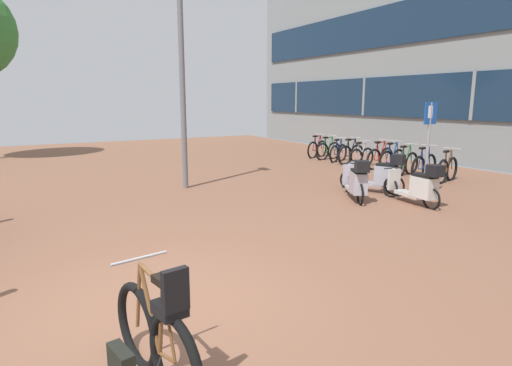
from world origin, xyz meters
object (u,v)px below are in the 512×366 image
Objects in this scene: bicycle_foreground at (154,340)px; scooter_near at (357,181)px; bicycle_rack_03 at (392,161)px; bicycle_rack_04 at (380,158)px; bicycle_rack_09 at (317,149)px; scooter_mid at (418,186)px; bicycle_rack_07 at (338,153)px; bicycle_rack_01 at (424,167)px; bicycle_rack_02 at (406,164)px; parking_sign at (428,139)px; scooter_far at (380,175)px; bicycle_rack_06 at (351,154)px; bicycle_rack_08 at (328,151)px; bicycle_rack_00 at (447,170)px; bicycle_rack_05 at (361,157)px; lamp_post at (182,62)px.

bicycle_foreground is 7.19m from scooter_near.
bicycle_rack_03 reaches higher than bicycle_rack_04.
bicycle_rack_09 is 0.74× the size of scooter_mid.
bicycle_rack_07 is 0.70× the size of scooter_mid.
scooter_near is (-3.62, -1.10, 0.09)m from bicycle_rack_01.
bicycle_rack_03 is (9.64, 6.53, -0.05)m from bicycle_foreground.
bicycle_rack_04 is (0.28, 1.32, 0.00)m from bicycle_rack_02.
bicycle_rack_01 is 0.63× the size of parking_sign.
scooter_far is at bearing -150.49° from bicycle_rack_02.
bicycle_rack_07 is (-0.03, 0.66, -0.02)m from bicycle_rack_06.
bicycle_rack_08 is at bearing 70.73° from parking_sign.
bicycle_rack_08 reaches higher than bicycle_rack_07.
bicycle_rack_05 is at bearing 91.84° from bicycle_rack_00.
bicycle_rack_01 is 0.66m from bicycle_rack_02.
bicycle_rack_00 is at bearing -90.22° from bicycle_rack_06.
parking_sign is (-1.99, -2.34, 1.04)m from bicycle_rack_02.
bicycle_rack_01 reaches higher than bicycle_rack_06.
bicycle_rack_04 is 0.79× the size of scooter_mid.
bicycle_foreground is at bearing -140.64° from bicycle_rack_05.
bicycle_rack_07 is at bearing 86.08° from bicycle_rack_05.
lamp_post is (-6.70, -1.13, 2.85)m from bicycle_rack_06.
parking_sign is at bearing 29.83° from scooter_mid.
scooter_far is (-2.73, -6.06, 0.12)m from bicycle_rack_09.
bicycle_rack_06 reaches higher than bicycle_rack_08.
bicycle_rack_09 is at bearing 89.16° from bicycle_rack_03.
bicycle_foreground reaches higher than bicycle_rack_01.
parking_sign is 0.39× the size of lamp_post.
bicycle_rack_07 is (0.15, 3.31, -0.02)m from bicycle_rack_02.
bicycle_rack_08 is at bearing 89.56° from bicycle_rack_00.
bicycle_rack_05 is (-0.21, 0.66, -0.02)m from bicycle_rack_04.
parking_sign is at bearing -113.62° from bicycle_rack_06.
bicycle_foreground reaches higher than bicycle_rack_08.
scooter_mid is 1.11× the size of scooter_far.
lamp_post reaches higher than scooter_near.
bicycle_rack_01 is 1.05× the size of bicycle_rack_06.
bicycle_rack_08 is at bearing 87.59° from bicycle_rack_01.
scooter_far is 5.67m from lamp_post.
lamp_post is (-6.51, 1.52, 2.85)m from bicycle_rack_02.
bicycle_rack_08 is at bearing 85.77° from bicycle_rack_05.
scooter_far reaches higher than bicycle_rack_00.
bicycle_rack_00 is 1.98m from bicycle_rack_03.
bicycle_rack_06 is at bearing 66.38° from parking_sign.
lamp_post reaches higher than bicycle_rack_09.
scooter_mid is (-3.01, -4.09, 0.09)m from bicycle_rack_04.
scooter_mid reaches higher than bicycle_rack_05.
bicycle_rack_02 is at bearing 29.51° from scooter_far.
bicycle_rack_08 is (0.21, 3.97, -0.01)m from bicycle_rack_02.
bicycle_rack_00 is at bearing -23.04° from lamp_post.
parking_sign reaches higher than bicycle_rack_08.
bicycle_rack_02 is (-0.02, 0.66, -0.01)m from bicycle_rack_01.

